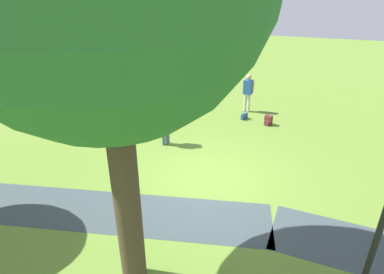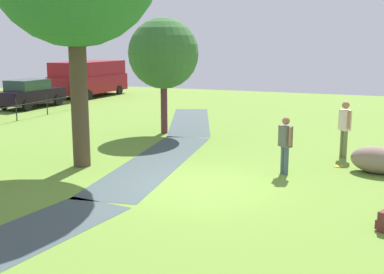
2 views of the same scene
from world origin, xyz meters
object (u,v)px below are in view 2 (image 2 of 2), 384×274
(passerby_on_path, at_px, (285,142))
(delivery_van, at_px, (89,77))
(young_tree_near_path, at_px, (163,54))
(man_near_boulder, at_px, (345,125))
(lawn_boulder, at_px, (377,160))
(frisbee_on_grass, at_px, (339,166))
(parked_hatchback_blue, at_px, (30,93))

(passerby_on_path, relative_size, delivery_van, 0.28)
(young_tree_near_path, distance_m, delivery_van, 14.74)
(delivery_van, bearing_deg, man_near_boulder, -124.63)
(lawn_boulder, bearing_deg, frisbee_on_grass, 70.61)
(delivery_van, bearing_deg, lawn_boulder, -126.59)
(man_near_boulder, xyz_separation_m, passerby_on_path, (-2.74, 1.31, -0.12))
(man_near_boulder, relative_size, passerby_on_path, 1.11)
(frisbee_on_grass, bearing_deg, young_tree_near_path, 67.06)
(young_tree_near_path, distance_m, lawn_boulder, 9.17)
(man_near_boulder, distance_m, delivery_van, 21.13)
(passerby_on_path, bearing_deg, parked_hatchback_blue, 61.35)
(young_tree_near_path, relative_size, delivery_van, 0.79)
(lawn_boulder, relative_size, passerby_on_path, 1.01)
(young_tree_near_path, distance_m, man_near_boulder, 7.53)
(young_tree_near_path, relative_size, passerby_on_path, 2.83)
(parked_hatchback_blue, bearing_deg, young_tree_near_path, -112.77)
(lawn_boulder, bearing_deg, young_tree_near_path, 67.51)
(man_near_boulder, xyz_separation_m, delivery_van, (12.01, 17.38, 0.23))
(man_near_boulder, bearing_deg, passerby_on_path, 154.41)
(lawn_boulder, relative_size, man_near_boulder, 0.91)
(passerby_on_path, distance_m, delivery_van, 21.81)
(young_tree_near_path, height_order, man_near_boulder, young_tree_near_path)
(man_near_boulder, height_order, delivery_van, delivery_van)
(young_tree_near_path, bearing_deg, passerby_on_path, -127.59)
(passerby_on_path, xyz_separation_m, parked_hatchback_blue, (8.65, 15.83, -0.11))
(delivery_van, bearing_deg, parked_hatchback_blue, -177.73)
(passerby_on_path, xyz_separation_m, delivery_van, (14.74, 16.07, 0.35))
(frisbee_on_grass, relative_size, delivery_van, 0.05)
(man_near_boulder, height_order, frisbee_on_grass, man_near_boulder)
(passerby_on_path, bearing_deg, frisbee_on_grass, -42.70)
(lawn_boulder, xyz_separation_m, man_near_boulder, (1.67, 1.04, 0.67))
(man_near_boulder, bearing_deg, lawn_boulder, -148.10)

